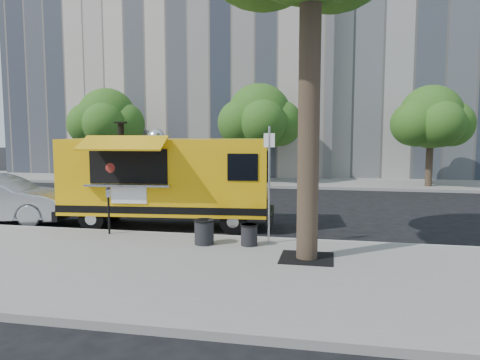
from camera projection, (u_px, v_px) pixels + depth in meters
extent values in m
plane|color=black|center=(224.00, 233.00, 13.89)|extent=(120.00, 120.00, 0.00)
cube|color=gray|center=(181.00, 270.00, 9.99)|extent=(60.00, 6.00, 0.15)
cube|color=#999993|center=(216.00, 238.00, 12.98)|extent=(60.00, 0.14, 0.16)
cube|color=gray|center=(278.00, 182.00, 27.04)|extent=(60.00, 5.00, 0.15)
cube|color=beige|center=(188.00, 12.00, 35.64)|extent=(22.00, 14.00, 24.00)
cube|color=gray|center=(465.00, 31.00, 32.88)|extent=(20.00, 14.00, 20.00)
cylinder|color=#33261C|center=(309.00, 114.00, 10.29)|extent=(0.48, 0.48, 6.50)
cube|color=black|center=(307.00, 258.00, 10.63)|extent=(1.20, 1.20, 0.02)
cylinder|color=#33261C|center=(108.00, 157.00, 27.70)|extent=(0.36, 0.36, 2.60)
sphere|color=#204913|center=(107.00, 117.00, 27.45)|extent=(3.42, 3.42, 3.42)
cylinder|color=#33261C|center=(259.00, 159.00, 26.31)|extent=(0.36, 0.36, 2.60)
sphere|color=#204913|center=(259.00, 116.00, 26.06)|extent=(3.60, 3.60, 3.60)
cylinder|color=#33261C|center=(429.00, 161.00, 24.24)|extent=(0.36, 0.36, 2.60)
sphere|color=#204913|center=(431.00, 117.00, 24.00)|extent=(3.24, 3.24, 3.24)
cylinder|color=silver|center=(269.00, 185.00, 11.90)|extent=(0.06, 0.06, 3.00)
cube|color=white|center=(269.00, 140.00, 11.78)|extent=(0.28, 0.02, 0.35)
cylinder|color=black|center=(109.00, 215.00, 13.10)|extent=(0.06, 0.06, 1.05)
cube|color=silver|center=(108.00, 193.00, 13.03)|extent=(0.10, 0.08, 0.22)
sphere|color=black|center=(108.00, 189.00, 13.02)|extent=(0.11, 0.11, 0.11)
cube|color=#F3B10C|center=(167.00, 175.00, 14.69)|extent=(6.52, 2.77, 2.29)
cube|color=black|center=(168.00, 205.00, 14.79)|extent=(6.55, 2.79, 0.21)
cube|color=black|center=(270.00, 215.00, 14.50)|extent=(0.38, 2.05, 0.29)
cube|color=black|center=(70.00, 211.00, 15.14)|extent=(0.38, 2.05, 0.29)
cube|color=black|center=(269.00, 165.00, 14.34)|extent=(0.22, 1.71, 0.93)
cylinder|color=black|center=(233.00, 221.00, 13.72)|extent=(0.80, 0.35, 0.78)
cylinder|color=black|center=(239.00, 211.00, 15.50)|extent=(0.80, 0.35, 0.78)
cylinder|color=black|center=(93.00, 218.00, 14.15)|extent=(0.80, 0.35, 0.78)
cylinder|color=black|center=(114.00, 209.00, 15.92)|extent=(0.80, 0.35, 0.78)
cube|color=black|center=(129.00, 166.00, 13.74)|extent=(2.35, 0.41, 1.02)
cube|color=silver|center=(128.00, 185.00, 13.64)|extent=(2.56, 0.60, 0.06)
cube|color=#F3B10C|center=(122.00, 143.00, 13.16)|extent=(2.52, 1.16, 0.41)
cube|color=white|center=(129.00, 195.00, 13.75)|extent=(1.07, 0.15, 0.49)
cylinder|color=black|center=(121.00, 131.00, 14.69)|extent=(0.20, 0.20, 0.54)
sphere|color=silver|center=(156.00, 137.00, 14.80)|extent=(0.55, 0.55, 0.55)
sphere|color=#9B3321|center=(115.00, 167.00, 14.09)|extent=(0.82, 0.82, 0.82)
cylinder|color=#FF590C|center=(112.00, 172.00, 13.87)|extent=(0.34, 0.15, 0.33)
cylinder|color=black|center=(249.00, 235.00, 11.80)|extent=(0.42, 0.42, 0.54)
cylinder|color=black|center=(249.00, 225.00, 11.77)|extent=(0.45, 0.45, 0.04)
cylinder|color=black|center=(204.00, 232.00, 11.91)|extent=(0.49, 0.49, 0.64)
cylinder|color=black|center=(204.00, 220.00, 11.88)|extent=(0.53, 0.53, 0.04)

